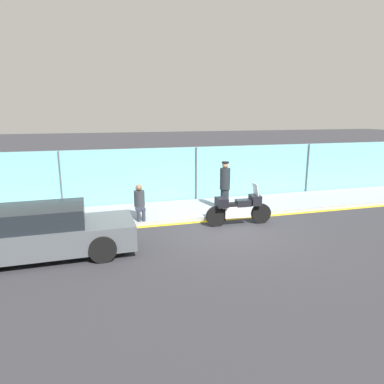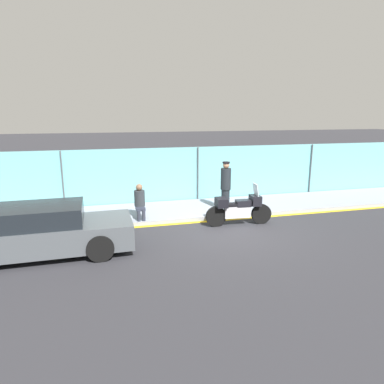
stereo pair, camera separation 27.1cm
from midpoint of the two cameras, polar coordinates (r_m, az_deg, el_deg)
The scene contains 8 objects.
ground_plane at distance 11.37m, azimuth 5.59°, elevation -6.48°, with size 120.00×120.00×0.00m, color #2D2D33.
sidewalk at distance 13.66m, azimuth 1.70°, elevation -2.74°, with size 40.49×2.61×0.14m.
curb_paint_stripe at distance 12.41m, azimuth 3.63°, elevation -4.73°, with size 40.49×0.18×0.01m.
storefront_fence at distance 14.71m, azimuth 0.10°, elevation 2.89°, with size 38.47×0.17×2.38m.
motorcycle at distance 11.86m, azimuth 7.12°, elevation -2.75°, with size 2.33×0.59×1.44m.
officer_standing at distance 13.05m, azimuth 4.91°, elevation 1.12°, with size 0.39×0.39×1.86m.
person_seated_on_curb at distance 12.10m, azimuth -9.37°, elevation -1.34°, with size 0.37×0.64×1.23m.
parked_car_left_down_street at distance 10.05m, azimuth -24.48°, elevation -6.19°, with size 4.75×1.96×1.39m.
Camera 1 is at (-4.08, -9.93, 3.79)m, focal length 32.00 mm.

